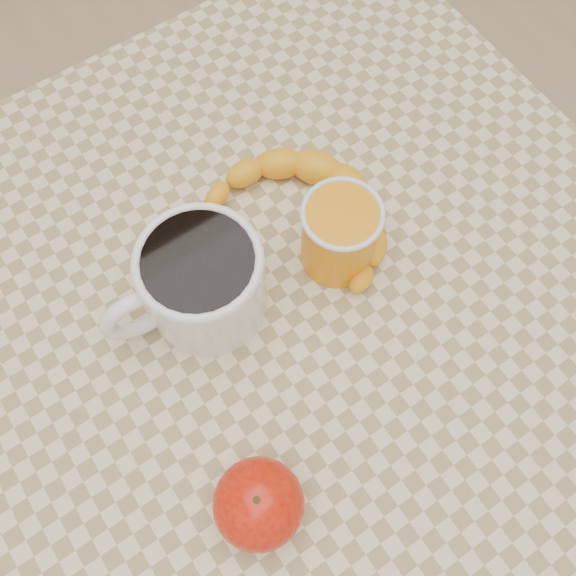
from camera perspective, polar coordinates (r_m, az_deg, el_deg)
ground at (r=1.39m, az=0.00°, el=-12.56°), size 3.00×3.00×0.00m
table at (r=0.75m, az=0.00°, el=-3.19°), size 0.80×0.80×0.75m
coffee_mug at (r=0.62m, az=-7.84°, el=0.59°), size 0.17×0.13×0.10m
orange_juice_glass at (r=0.64m, az=4.59°, el=4.74°), size 0.08×0.08×0.09m
apple at (r=0.58m, az=-2.63°, el=-18.61°), size 0.09×0.09×0.07m
banana at (r=0.69m, az=2.07°, el=6.85°), size 0.27×0.31×0.04m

